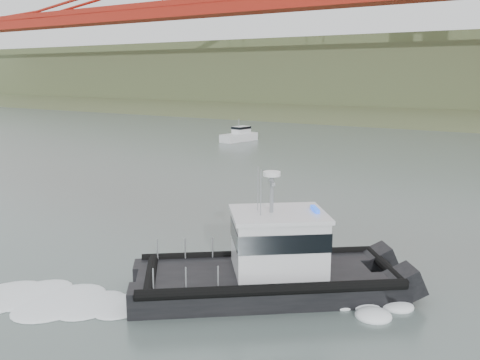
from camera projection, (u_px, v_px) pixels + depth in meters
name	position (u px, v px, depth m)	size (l,w,h in m)	color
ground	(120.00, 255.00, 27.04)	(400.00, 400.00, 0.00)	slate
patrol_boat	(270.00, 263.00, 22.02)	(11.05, 10.08, 5.34)	black
motorboat	(240.00, 135.00, 72.91)	(2.79, 5.98, 3.16)	silver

